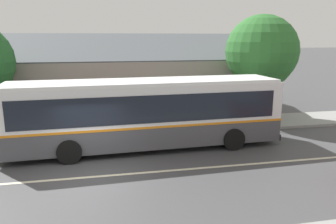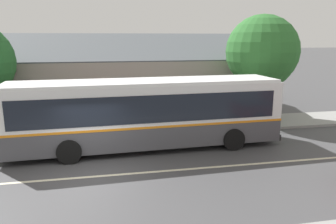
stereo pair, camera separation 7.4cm
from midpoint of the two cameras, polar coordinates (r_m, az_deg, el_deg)
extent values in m
plane|color=#424244|center=(12.58, -13.19, -10.95)|extent=(300.00, 300.00, 0.00)
cube|color=gray|center=(18.22, -12.68, -3.21)|extent=(60.00, 3.00, 0.15)
cube|color=beige|center=(12.58, -13.19, -10.93)|extent=(60.00, 0.16, 0.01)
cube|color=gray|center=(25.67, -15.21, 5.11)|extent=(24.05, 10.59, 3.55)
cube|color=#4C5156|center=(22.83, -16.02, 10.81)|extent=(24.65, 5.34, 1.86)
cube|color=#4C5156|center=(28.11, -15.19, 11.12)|extent=(24.65, 5.34, 1.86)
cube|color=black|center=(20.82, -23.89, 3.27)|extent=(1.10, 0.06, 1.30)
cube|color=black|center=(20.34, -8.26, 4.03)|extent=(1.10, 0.06, 1.30)
cube|color=black|center=(21.37, 6.98, 4.49)|extent=(1.10, 0.06, 1.30)
cube|color=#4C3323|center=(20.55, -5.95, 1.63)|extent=(1.00, 0.06, 2.10)
cube|color=#47474C|center=(15.16, -3.68, -3.46)|extent=(12.35, 2.94, 0.97)
cube|color=orange|center=(15.02, -3.70, -1.49)|extent=(12.37, 2.96, 0.10)
cube|color=white|center=(14.83, -3.75, 1.84)|extent=(12.35, 2.94, 1.68)
cube|color=white|center=(14.68, -3.80, 5.30)|extent=(12.10, 2.81, 0.12)
cube|color=black|center=(16.07, -4.51, 2.32)|extent=(11.28, 0.44, 1.18)
cube|color=black|center=(13.63, -2.85, 0.46)|extent=(11.28, 0.44, 1.18)
cube|color=black|center=(16.97, 17.22, 2.34)|extent=(0.12, 2.20, 1.18)
cube|color=black|center=(16.85, 17.39, 5.02)|extent=(0.10, 1.75, 0.24)
cube|color=black|center=(17.35, 16.91, -3.15)|extent=(0.17, 2.50, 0.28)
cube|color=#B21919|center=(16.21, -9.80, -2.55)|extent=(3.44, 0.15, 0.68)
cube|color=black|center=(17.56, 11.14, 0.98)|extent=(0.90, 0.06, 2.40)
cylinder|color=black|center=(17.39, 8.08, -2.33)|extent=(1.01, 0.32, 1.00)
cylinder|color=black|center=(15.19, 11.51, -4.70)|extent=(1.01, 0.32, 1.00)
cylinder|color=black|center=(16.27, -16.25, -3.78)|extent=(1.01, 0.32, 1.00)
cylinder|color=black|center=(13.89, -16.70, -6.65)|extent=(1.01, 0.32, 1.00)
cube|color=#4C4C4C|center=(18.00, -21.89, -2.30)|extent=(1.58, 0.10, 0.04)
cube|color=#4C4C4C|center=(17.86, -21.97, -2.41)|extent=(1.58, 0.10, 0.04)
cube|color=#4C4C4C|center=(17.73, -22.06, -2.53)|extent=(1.58, 0.10, 0.04)
cube|color=#4C4C4C|center=(17.54, -22.21, -1.69)|extent=(1.58, 0.04, 0.10)
cube|color=#4C4C4C|center=(17.50, -22.25, -1.25)|extent=(1.58, 0.04, 0.10)
cube|color=black|center=(17.81, -19.92, -3.04)|extent=(0.08, 0.43, 0.45)
cube|color=black|center=(18.05, -23.88, -3.17)|extent=(0.08, 0.43, 0.45)
cylinder|color=#4C3828|center=(20.83, 15.69, 2.38)|extent=(0.42, 0.42, 2.82)
sphere|color=#2D6B2D|center=(20.54, 16.17, 10.11)|extent=(4.31, 4.31, 4.31)
sphere|color=#2D6B2D|center=(20.69, 17.33, 8.26)|extent=(2.86, 2.86, 2.86)
cylinder|color=gray|center=(18.92, 15.47, 1.20)|extent=(0.07, 0.07, 2.40)
cube|color=#1959A5|center=(18.75, 15.66, 4.03)|extent=(0.36, 0.03, 0.48)
camera|label=1|loc=(0.04, -89.87, 0.03)|focal=35.00mm
camera|label=2|loc=(0.04, 90.13, -0.03)|focal=35.00mm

